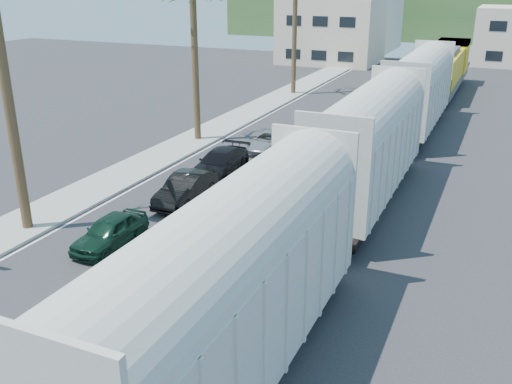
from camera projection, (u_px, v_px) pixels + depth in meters
ground at (82, 349)px, 17.36m from camera, size 140.00×140.00×0.00m
sidewalk at (216, 129)px, 41.91m from camera, size 3.00×90.00×0.15m
rails at (409, 140)px, 39.38m from camera, size 1.56×100.00×0.06m
median at (302, 162)px, 34.38m from camera, size 0.45×60.00×0.85m
lane_markings at (297, 139)px, 39.53m from camera, size 9.42×90.00×0.01m
freight_train at (392, 121)px, 32.43m from camera, size 3.00×60.94×5.85m
buildings at (384, 24)px, 79.46m from camera, size 38.00×27.00×10.00m
hillside at (455, 4)px, 100.68m from camera, size 80.00×20.00×12.00m
car_lead at (110, 232)px, 23.72m from camera, size 1.60×3.91×1.33m
car_second at (186, 189)px, 28.32m from camera, size 1.86×4.55×1.46m
car_third at (220, 163)px, 32.14m from camera, size 2.31×5.13×1.46m
car_rear at (270, 141)px, 36.86m from camera, size 2.31×4.57×1.24m
cyclist at (8, 374)px, 15.14m from camera, size 1.93×2.41×2.36m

